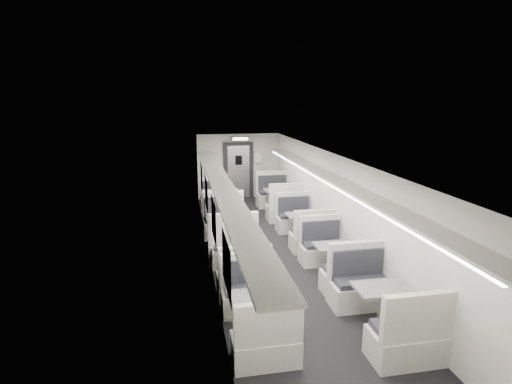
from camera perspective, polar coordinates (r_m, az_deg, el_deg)
name	(u,v)px	position (r m, az deg, el deg)	size (l,w,h in m)	color
room	(276,210)	(9.11, 2.82, -2.55)	(3.24, 12.24, 2.64)	black
booth_left_a	(218,205)	(12.67, -5.49, -1.92)	(1.02, 2.06, 1.10)	silver
booth_left_b	(228,232)	(10.05, -4.04, -5.78)	(1.12, 2.28, 1.22)	silver
booth_left_c	(238,263)	(8.40, -2.58, -10.04)	(0.99, 2.02, 1.08)	silver
booth_left_d	(256,314)	(6.61, 0.04, -17.08)	(0.96, 1.94, 1.04)	silver
booth_right_a	(279,201)	(13.03, 3.27, -1.28)	(1.12, 2.27, 1.21)	silver
booth_right_b	(302,227)	(10.65, 6.61, -4.95)	(1.01, 2.04, 1.09)	silver
booth_right_c	(334,260)	(8.66, 11.08, -9.56)	(1.00, 2.02, 1.08)	silver
booth_right_d	(381,308)	(7.00, 17.37, -15.52)	(1.06, 2.16, 1.15)	silver
passenger	(229,198)	(12.10, -3.94, -0.85)	(0.53, 0.35, 1.46)	black
window_a	(202,177)	(12.16, -7.77, 2.12)	(0.02, 1.18, 0.84)	black
window_b	(206,194)	(10.02, -7.09, -0.29)	(0.02, 1.18, 0.84)	black
window_c	(214,220)	(7.90, -6.04, -4.00)	(0.02, 1.18, 0.84)	black
window_d	(227,265)	(5.84, -4.22, -10.36)	(0.02, 1.18, 0.84)	black
luggage_rack_left	(222,184)	(8.45, -4.89, 1.15)	(0.46, 10.40, 0.09)	silver
luggage_rack_right	(334,180)	(9.04, 11.02, 1.75)	(0.46, 10.40, 0.09)	silver
vestibule_door	(239,171)	(14.84, -2.51, 3.04)	(1.10, 0.13, 2.10)	black
exit_sign	(240,139)	(14.19, -2.28, 7.62)	(0.62, 0.12, 0.16)	black
wall_notice	(258,158)	(14.87, 0.35, 4.87)	(0.32, 0.02, 0.40)	white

